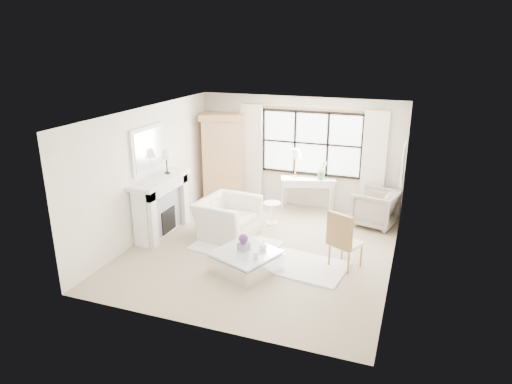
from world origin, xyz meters
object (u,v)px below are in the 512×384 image
armoire (223,157)px  club_armchair (227,218)px  coffee_table (246,262)px  console_table (308,194)px

armoire → club_armchair: (1.00, -2.08, -0.74)m
armoire → coffee_table: armoire is taller
club_armchair → console_table: bearing=-22.1°
armoire → coffee_table: 4.04m
club_armchair → coffee_table: 1.65m
armoire → club_armchair: armoire is taller
armoire → console_table: (2.22, 0.04, -0.74)m
armoire → console_table: bearing=-20.2°
console_table → club_armchair: 2.44m
club_armchair → coffee_table: (0.94, -1.34, -0.22)m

